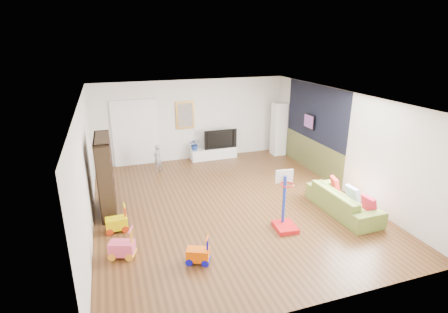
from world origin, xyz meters
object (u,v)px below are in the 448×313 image
object	(u,v)px
media_console	(214,153)
bookshelf	(106,176)
basketball_hoop	(287,202)
sofa	(343,201)

from	to	relation	value
media_console	bookshelf	size ratio (longest dim) A/B	0.85
media_console	bookshelf	world-z (taller)	bookshelf
media_console	basketball_hoop	xyz separation A→B (m)	(0.12, -5.01, 0.48)
basketball_hoop	sofa	bearing A→B (deg)	14.16
media_console	basketball_hoop	distance (m)	5.04
basketball_hoop	media_console	bearing A→B (deg)	96.79
sofa	bookshelf	bearing A→B (deg)	70.04
bookshelf	sofa	bearing A→B (deg)	-17.84
bookshelf	sofa	distance (m)	5.67
media_console	sofa	distance (m)	5.08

